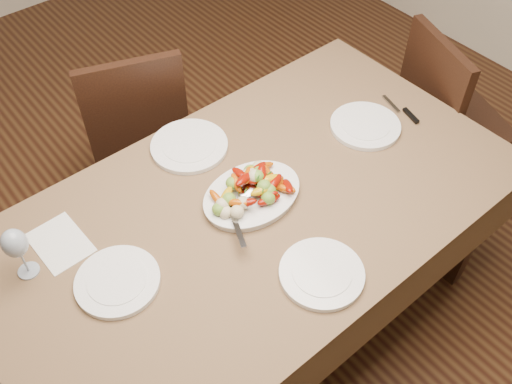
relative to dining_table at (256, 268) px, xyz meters
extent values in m
plane|color=#3B2112|center=(-0.10, 0.04, -0.38)|extent=(6.00, 6.00, 0.00)
cube|color=brown|center=(0.00, 0.00, 0.00)|extent=(1.85, 1.06, 0.76)
ellipsoid|color=white|center=(0.01, 0.03, 0.39)|extent=(0.35, 0.26, 0.02)
cylinder|color=white|center=(-0.52, 0.02, 0.39)|extent=(0.26, 0.26, 0.02)
cylinder|color=white|center=(0.57, 0.04, 0.39)|extent=(0.27, 0.27, 0.02)
cylinder|color=white|center=(-0.02, 0.37, 0.39)|extent=(0.28, 0.28, 0.02)
cylinder|color=white|center=(-0.03, -0.35, 0.39)|extent=(0.26, 0.26, 0.02)
cube|color=silver|center=(-0.59, 0.27, 0.38)|extent=(0.16, 0.22, 0.00)
camera|label=1|loc=(-0.79, -0.97, 1.84)|focal=40.00mm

